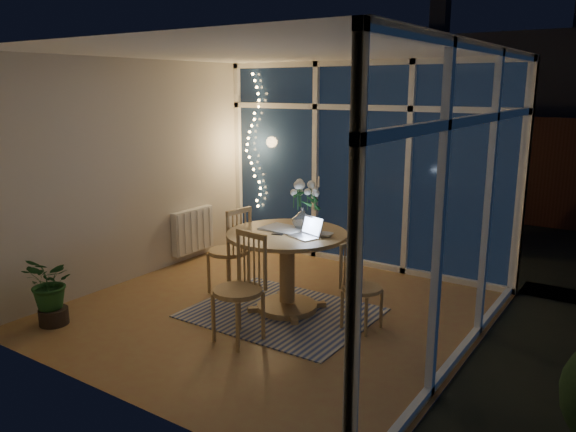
# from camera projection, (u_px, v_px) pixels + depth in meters

# --- Properties ---
(floor) EXTENTS (4.00, 4.00, 0.00)m
(floor) POSITION_uv_depth(u_px,v_px,m) (272.00, 311.00, 5.83)
(floor) COLOR #936140
(floor) RESTS_ON ground
(ceiling) EXTENTS (4.00, 4.00, 0.00)m
(ceiling) POSITION_uv_depth(u_px,v_px,m) (270.00, 52.00, 5.25)
(ceiling) COLOR silver
(ceiling) RESTS_ON wall_back
(wall_back) EXTENTS (4.00, 0.04, 2.60)m
(wall_back) POSITION_uv_depth(u_px,v_px,m) (362.00, 165.00, 7.16)
(wall_back) COLOR beige
(wall_back) RESTS_ON floor
(wall_front) EXTENTS (4.00, 0.04, 2.60)m
(wall_front) POSITION_uv_depth(u_px,v_px,m) (105.00, 230.00, 3.92)
(wall_front) COLOR beige
(wall_front) RESTS_ON floor
(wall_left) EXTENTS (0.04, 4.00, 2.60)m
(wall_left) POSITION_uv_depth(u_px,v_px,m) (133.00, 172.00, 6.62)
(wall_left) COLOR beige
(wall_left) RESTS_ON floor
(wall_right) EXTENTS (0.04, 4.00, 2.60)m
(wall_right) POSITION_uv_depth(u_px,v_px,m) (476.00, 213.00, 4.45)
(wall_right) COLOR beige
(wall_right) RESTS_ON floor
(window_wall_back) EXTENTS (4.00, 0.10, 2.60)m
(window_wall_back) POSITION_uv_depth(u_px,v_px,m) (360.00, 166.00, 7.12)
(window_wall_back) COLOR white
(window_wall_back) RESTS_ON floor
(window_wall_right) EXTENTS (0.10, 4.00, 2.60)m
(window_wall_right) POSITION_uv_depth(u_px,v_px,m) (471.00, 212.00, 4.48)
(window_wall_right) COLOR white
(window_wall_right) RESTS_ON floor
(radiator) EXTENTS (0.10, 0.70, 0.58)m
(radiator) POSITION_uv_depth(u_px,v_px,m) (193.00, 230.00, 7.52)
(radiator) COLOR silver
(radiator) RESTS_ON wall_left
(fairy_lights) EXTENTS (0.24, 0.10, 1.85)m
(fairy_lights) POSITION_uv_depth(u_px,v_px,m) (253.00, 142.00, 7.90)
(fairy_lights) COLOR #E8B15D
(fairy_lights) RESTS_ON window_wall_back
(garden_patio) EXTENTS (12.00, 6.00, 0.10)m
(garden_patio) POSITION_uv_depth(u_px,v_px,m) (464.00, 227.00, 9.62)
(garden_patio) COLOR black
(garden_patio) RESTS_ON ground
(garden_fence) EXTENTS (11.00, 0.08, 1.80)m
(garden_fence) POSITION_uv_depth(u_px,v_px,m) (449.00, 165.00, 10.08)
(garden_fence) COLOR #3E2016
(garden_fence) RESTS_ON ground
(neighbour_roof) EXTENTS (7.00, 3.00, 2.20)m
(neighbour_roof) POSITION_uv_depth(u_px,v_px,m) (512.00, 91.00, 12.05)
(neighbour_roof) COLOR #34373F
(neighbour_roof) RESTS_ON ground
(garden_shrubs) EXTENTS (0.90, 0.90, 0.90)m
(garden_shrubs) POSITION_uv_depth(u_px,v_px,m) (355.00, 205.00, 8.92)
(garden_shrubs) COLOR #1A3216
(garden_shrubs) RESTS_ON ground
(rug) EXTENTS (1.79, 1.44, 0.01)m
(rug) POSITION_uv_depth(u_px,v_px,m) (282.00, 313.00, 5.78)
(rug) COLOR beige
(rug) RESTS_ON floor
(dining_table) EXTENTS (1.23, 1.23, 0.84)m
(dining_table) POSITION_uv_depth(u_px,v_px,m) (287.00, 272.00, 5.77)
(dining_table) COLOR #A38249
(dining_table) RESTS_ON floor
(chair_left) EXTENTS (0.52, 0.52, 1.01)m
(chair_left) POSITION_uv_depth(u_px,v_px,m) (228.00, 249.00, 6.27)
(chair_left) COLOR #A38249
(chair_left) RESTS_ON floor
(chair_right) EXTENTS (0.44, 0.44, 0.86)m
(chair_right) POSITION_uv_depth(u_px,v_px,m) (362.00, 286.00, 5.33)
(chair_right) COLOR #A38249
(chair_right) RESTS_ON floor
(chair_front) EXTENTS (0.53, 0.53, 1.02)m
(chair_front) POSITION_uv_depth(u_px,v_px,m) (238.00, 288.00, 5.05)
(chair_front) COLOR #A38249
(chair_front) RESTS_ON floor
(laptop) EXTENTS (0.36, 0.34, 0.21)m
(laptop) POSITION_uv_depth(u_px,v_px,m) (304.00, 227.00, 5.47)
(laptop) COLOR silver
(laptop) RESTS_ON dining_table
(flower_vase) EXTENTS (0.20, 0.20, 0.21)m
(flower_vase) POSITION_uv_depth(u_px,v_px,m) (303.00, 219.00, 5.81)
(flower_vase) COLOR silver
(flower_vase) RESTS_ON dining_table
(bowl) EXTENTS (0.15, 0.15, 0.04)m
(bowl) POSITION_uv_depth(u_px,v_px,m) (326.00, 235.00, 5.52)
(bowl) COLOR white
(bowl) RESTS_ON dining_table
(newspapers) EXTENTS (0.45, 0.36, 0.01)m
(newspapers) POSITION_uv_depth(u_px,v_px,m) (285.00, 229.00, 5.80)
(newspapers) COLOR white
(newspapers) RESTS_ON dining_table
(phone) EXTENTS (0.12, 0.08, 0.01)m
(phone) POSITION_uv_depth(u_px,v_px,m) (278.00, 234.00, 5.60)
(phone) COLOR black
(phone) RESTS_ON dining_table
(potted_plant) EXTENTS (0.58, 0.51, 0.76)m
(potted_plant) POSITION_uv_depth(u_px,v_px,m) (51.00, 287.00, 5.44)
(potted_plant) COLOR #1A4B20
(potted_plant) RESTS_ON floor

